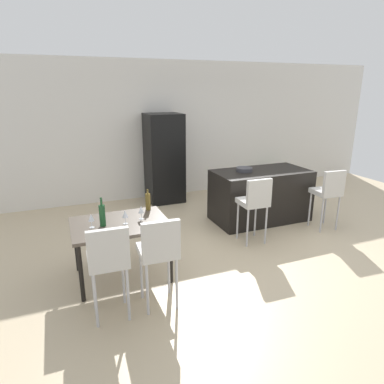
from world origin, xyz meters
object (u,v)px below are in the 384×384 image
Objects in this scene: wine_glass_right at (91,218)px; potted_plant at (274,175)px; bar_chair_left at (255,200)px; kitchen_island at (260,195)px; wine_glass_left at (141,210)px; wine_bottle_far at (102,215)px; fruit_bowl at (244,170)px; bar_chair_middle at (329,190)px; wine_bottle_corner at (148,201)px; wine_glass_middle at (125,214)px; dining_chair_near at (108,258)px; dining_chair_far at (159,249)px; dining_table at (120,228)px; refrigerator at (164,158)px.

potted_plant is (4.57, 2.81, -0.55)m from wine_glass_right.
bar_chair_left reaches higher than wine_glass_right.
wine_glass_left is (-2.45, -1.04, 0.40)m from kitchen_island.
wine_bottle_far is 1.25× the size of fruit_bowl.
wine_bottle_corner is at bearing 178.38° from bar_chair_middle.
wine_glass_left is 1.00× the size of wine_glass_middle.
dining_chair_near is (-3.77, -1.03, 0.00)m from bar_chair_middle.
fruit_bowl is at bearing 70.16° from bar_chair_left.
bar_chair_left is (-0.64, -0.82, 0.24)m from kitchen_island.
bar_chair_left is 3.72× the size of fruit_bowl.
dining_chair_far reaches higher than fruit_bowl.
dining_chair_near is at bearing -180.00° from dining_chair_far.
wine_bottle_corner reaches higher than potted_plant.
bar_chair_middle is 3.40m from dining_chair_far.
dining_chair_near reaches higher than wine_glass_left.
bar_chair_left is 1.00× the size of dining_chair_far.
fruit_bowl is 2.55m from potted_plant.
dining_chair_far is at bearing -162.37° from bar_chair_middle.
kitchen_island reaches higher than potted_plant.
bar_chair_left is at bearing 6.57° from dining_table.
dining_chair_far is 5.36m from potted_plant.
dining_table is 0.22m from wine_glass_middle.
wine_bottle_far is (-3.71, -0.27, 0.18)m from bar_chair_middle.
wine_bottle_far is 0.13m from wine_glass_right.
wine_glass_right is 0.62× the size of fruit_bowl.
dining_table is at bearing -117.46° from refrigerator.
wine_bottle_corner reaches higher than wine_glass_right.
dining_chair_far is (0.26, -0.79, 0.03)m from dining_table.
wine_glass_middle is at bearing -116.03° from refrigerator.
wine_bottle_far is (-0.47, 0.77, 0.18)m from dining_chair_far.
dining_chair_near is 3.98m from refrigerator.
potted_plant is at bearing 34.23° from wine_glass_middle.
dining_chair_near and dining_chair_far have the same top height.
bar_chair_left is 0.90× the size of dining_table.
kitchen_island is 3.27m from wine_glass_right.
wine_bottle_far is at bearing 171.67° from wine_glass_middle.
refrigerator is (-0.63, 2.55, 0.22)m from bar_chair_left.
wine_glass_middle is (-0.20, 0.73, 0.17)m from dining_chair_far.
dining_chair_near is 1.00× the size of dining_chair_far.
wine_bottle_corner reaches higher than wine_glass_left.
bar_chair_left is 3.35m from potted_plant.
potted_plant is at bearing 73.93° from bar_chair_middle.
refrigerator reaches higher than wine_glass_middle.
bar_chair_left is at bearing -127.99° from kitchen_island.
dining_chair_near reaches higher than wine_glass_middle.
bar_chair_middle reaches higher than wine_glass_middle.
dining_chair_near is (-2.98, -1.85, 0.24)m from kitchen_island.
kitchen_island is 0.59m from fruit_bowl.
dining_chair_near reaches higher than kitchen_island.
refrigerator reaches higher than wine_glass_left.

